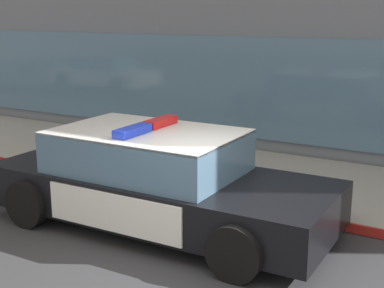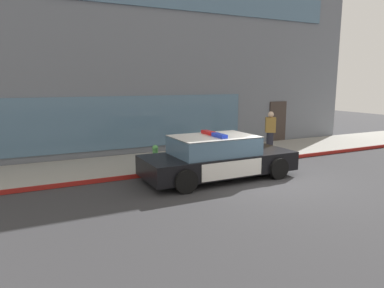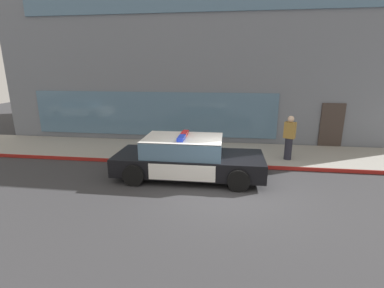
% 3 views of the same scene
% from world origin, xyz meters
% --- Properties ---
extents(ground, '(48.00, 48.00, 0.00)m').
position_xyz_m(ground, '(0.00, 0.00, 0.00)').
color(ground, '#303033').
extents(sidewalk, '(48.00, 3.09, 0.15)m').
position_xyz_m(sidewalk, '(0.00, 3.58, 0.07)').
color(sidewalk, gray).
rests_on(sidewalk, ground).
extents(curb_red_paint, '(28.80, 0.04, 0.14)m').
position_xyz_m(curb_red_paint, '(0.00, 2.02, 0.08)').
color(curb_red_paint, maroon).
rests_on(curb_red_paint, ground).
extents(storefront_building, '(19.79, 11.00, 9.01)m').
position_xyz_m(storefront_building, '(-1.43, 10.63, 4.50)').
color(storefront_building, slate).
rests_on(storefront_building, ground).
extents(police_cruiser, '(4.94, 2.15, 1.49)m').
position_xyz_m(police_cruiser, '(-1.40, 0.92, 0.68)').
color(police_cruiser, black).
rests_on(police_cruiser, ground).
extents(fire_hydrant, '(0.34, 0.39, 0.73)m').
position_xyz_m(fire_hydrant, '(-2.78, 2.83, 0.50)').
color(fire_hydrant, '#4C994C').
rests_on(fire_hydrant, sidewalk).
extents(pedestrian_on_sidewalk, '(0.48, 0.42, 1.71)m').
position_xyz_m(pedestrian_on_sidewalk, '(2.25, 2.88, 1.01)').
color(pedestrian_on_sidewalk, '#23232D').
rests_on(pedestrian_on_sidewalk, sidewalk).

